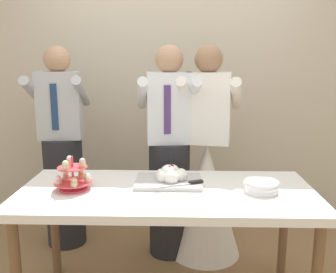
# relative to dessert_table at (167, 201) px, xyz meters

# --- Properties ---
(rear_wall) EXTENTS (5.20, 0.10, 2.90)m
(rear_wall) POSITION_rel_dessert_table_xyz_m (0.00, 1.41, 0.75)
(rear_wall) COLOR beige
(rear_wall) RESTS_ON ground_plane
(dessert_table) EXTENTS (1.80, 0.80, 0.78)m
(dessert_table) POSITION_rel_dessert_table_xyz_m (0.00, 0.00, 0.00)
(dessert_table) COLOR white
(dessert_table) RESTS_ON ground_plane
(cupcake_stand) EXTENTS (0.23, 0.23, 0.21)m
(cupcake_stand) POSITION_rel_dessert_table_xyz_m (-0.57, -0.01, 0.15)
(cupcake_stand) COLOR #D83F4C
(cupcake_stand) RESTS_ON dessert_table
(main_cake_tray) EXTENTS (0.43, 0.32, 0.13)m
(main_cake_tray) POSITION_rel_dessert_table_xyz_m (0.02, 0.12, 0.11)
(main_cake_tray) COLOR silver
(main_cake_tray) RESTS_ON dessert_table
(plate_stack) EXTENTS (0.21, 0.21, 0.07)m
(plate_stack) POSITION_rel_dessert_table_xyz_m (0.57, -0.02, 0.11)
(plate_stack) COLOR white
(plate_stack) RESTS_ON dessert_table
(person_groom) EXTENTS (0.51, 0.53, 1.66)m
(person_groom) POSITION_rel_dessert_table_xyz_m (-0.00, 0.66, 0.05)
(person_groom) COLOR #232328
(person_groom) RESTS_ON ground_plane
(person_bride) EXTENTS (0.57, 0.56, 1.66)m
(person_bride) POSITION_rel_dessert_table_xyz_m (0.29, 0.66, -0.12)
(person_bride) COLOR white
(person_bride) RESTS_ON ground_plane
(person_guest) EXTENTS (0.50, 0.53, 1.66)m
(person_guest) POSITION_rel_dessert_table_xyz_m (-0.89, 0.80, 0.05)
(person_guest) COLOR #232328
(person_guest) RESTS_ON ground_plane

